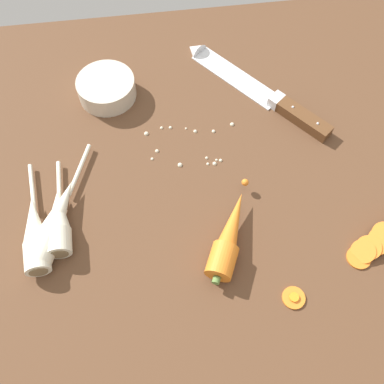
# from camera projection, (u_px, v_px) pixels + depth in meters

# --- Properties ---
(ground_plane) EXTENTS (1.20, 0.90, 0.04)m
(ground_plane) POSITION_uv_depth(u_px,v_px,m) (190.00, 192.00, 0.78)
(ground_plane) COLOR brown
(chefs_knife) EXTENTS (0.25, 0.29, 0.04)m
(chefs_knife) POSITION_uv_depth(u_px,v_px,m) (252.00, 86.00, 0.86)
(chefs_knife) COLOR silver
(chefs_knife) RESTS_ON ground_plane
(whole_carrot) EXTENTS (0.10, 0.17, 0.04)m
(whole_carrot) POSITION_uv_depth(u_px,v_px,m) (229.00, 237.00, 0.69)
(whole_carrot) COLOR orange
(whole_carrot) RESTS_ON ground_plane
(parsnip_front) EXTENTS (0.04, 0.18, 0.04)m
(parsnip_front) POSITION_uv_depth(u_px,v_px,m) (58.00, 221.00, 0.71)
(parsnip_front) COLOR silver
(parsnip_front) RESTS_ON ground_plane
(parsnip_mid_left) EXTENTS (0.05, 0.20, 0.04)m
(parsnip_mid_left) POSITION_uv_depth(u_px,v_px,m) (35.00, 233.00, 0.70)
(parsnip_mid_left) COLOR silver
(parsnip_mid_left) RESTS_ON ground_plane
(parsnip_mid_right) EXTENTS (0.10, 0.23, 0.04)m
(parsnip_mid_right) POSITION_uv_depth(u_px,v_px,m) (56.00, 221.00, 0.71)
(parsnip_mid_right) COLOR silver
(parsnip_mid_right) RESTS_ON ground_plane
(carrot_slice_stack) EXTENTS (0.12, 0.08, 0.05)m
(carrot_slice_stack) POSITION_uv_depth(u_px,v_px,m) (380.00, 239.00, 0.70)
(carrot_slice_stack) COLOR orange
(carrot_slice_stack) RESTS_ON ground_plane
(carrot_slice_stray_near) EXTENTS (0.04, 0.04, 0.01)m
(carrot_slice_stray_near) POSITION_uv_depth(u_px,v_px,m) (294.00, 297.00, 0.66)
(carrot_slice_stray_near) COLOR orange
(carrot_slice_stray_near) RESTS_ON ground_plane
(prep_bowl) EXTENTS (0.11, 0.11, 0.04)m
(prep_bowl) POSITION_uv_depth(u_px,v_px,m) (106.00, 88.00, 0.84)
(prep_bowl) COLOR beige
(prep_bowl) RESTS_ON ground_plane
(mince_crumbs) EXTENTS (0.17, 0.10, 0.01)m
(mince_crumbs) POSITION_uv_depth(u_px,v_px,m) (188.00, 144.00, 0.80)
(mince_crumbs) COLOR beige
(mince_crumbs) RESTS_ON ground_plane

